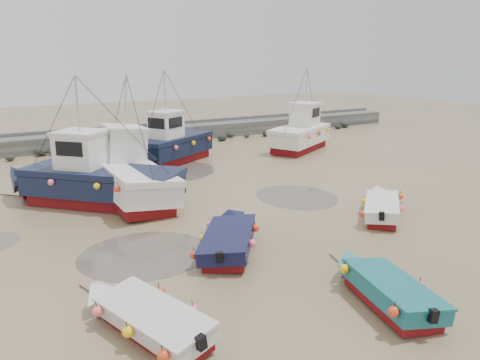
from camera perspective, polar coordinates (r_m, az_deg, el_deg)
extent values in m
plane|color=#967E5B|center=(19.98, 0.07, -5.93)|extent=(120.00, 120.00, 0.00)
cube|color=slate|center=(39.82, -16.16, 4.83)|extent=(60.00, 2.20, 1.20)
cube|color=slate|center=(40.88, -16.66, 6.06)|extent=(60.00, 0.60, 0.25)
ellipsoid|color=black|center=(38.65, -7.66, 4.53)|extent=(0.84, 0.86, 0.51)
ellipsoid|color=black|center=(41.10, -5.02, 5.28)|extent=(0.98, 1.07, 0.72)
ellipsoid|color=black|center=(43.31, 3.24, 5.70)|extent=(0.78, 0.90, 0.59)
ellipsoid|color=black|center=(48.91, 11.84, 6.41)|extent=(0.68, 0.72, 0.52)
ellipsoid|color=black|center=(45.88, 8.43, 6.00)|extent=(0.60, 0.70, 0.31)
ellipsoid|color=black|center=(37.48, -23.06, 3.24)|extent=(0.99, 0.80, 0.58)
ellipsoid|color=black|center=(42.48, 0.84, 5.43)|extent=(0.54, 0.46, 0.30)
ellipsoid|color=black|center=(41.44, -2.29, 5.22)|extent=(0.61, 0.47, 0.46)
ellipsoid|color=black|center=(49.99, 12.65, 6.64)|extent=(0.92, 0.97, 0.58)
ellipsoid|color=black|center=(37.41, -21.84, 3.13)|extent=(0.61, 0.53, 0.32)
ellipsoid|color=black|center=(42.59, -1.13, 5.52)|extent=(0.67, 0.55, 0.43)
ellipsoid|color=black|center=(36.51, -26.24, 2.43)|extent=(0.65, 0.60, 0.37)
ellipsoid|color=black|center=(40.81, -2.19, 5.21)|extent=(0.88, 0.64, 0.62)
ellipsoid|color=black|center=(37.37, -16.56, 3.59)|extent=(0.64, 0.62, 0.48)
ellipsoid|color=black|center=(41.02, -4.87, 5.05)|extent=(0.55, 0.45, 0.29)
cylinder|color=#544C44|center=(17.87, -11.58, -8.83)|extent=(4.87, 4.87, 0.01)
cylinder|color=#544C44|center=(24.62, 6.91, -2.02)|extent=(4.05, 4.05, 0.01)
cylinder|color=#544C44|center=(30.29, -9.40, 1.07)|extent=(6.83, 6.83, 0.01)
cube|color=maroon|center=(12.97, -10.12, -17.69)|extent=(2.00, 3.46, 0.30)
cube|color=silver|center=(12.77, -10.20, -16.27)|extent=(2.26, 3.75, 0.45)
pyramid|color=silver|center=(14.13, -15.55, -11.33)|extent=(1.45, 1.06, 0.90)
cube|color=brown|center=(12.69, -10.24, -15.63)|extent=(1.85, 3.14, 0.10)
cube|color=silver|center=(12.64, -10.26, -15.27)|extent=(2.33, 3.84, 0.07)
cube|color=black|center=(11.46, -4.37, -18.99)|extent=(0.26, 0.24, 0.35)
cylinder|color=black|center=(15.25, -17.11, -13.40)|extent=(0.61, 1.93, 0.04)
sphere|color=#E3411E|center=(11.38, -9.00, -19.85)|extent=(0.30, 0.30, 0.30)
sphere|color=#E3411E|center=(12.65, -5.34, -15.84)|extent=(0.30, 0.30, 0.30)
sphere|color=#E3411E|center=(12.35, -13.21, -17.04)|extent=(0.30, 0.30, 0.30)
sphere|color=#E3411E|center=(13.61, -9.39, -13.65)|extent=(0.30, 0.30, 0.30)
sphere|color=#E3411E|center=(13.40, -16.68, -14.59)|extent=(0.30, 0.30, 0.30)
cube|color=maroon|center=(17.53, -1.23, -8.46)|extent=(3.26, 3.70, 0.30)
cube|color=#101334|center=(17.39, -1.24, -7.32)|extent=(3.62, 4.06, 0.45)
pyramid|color=#101334|center=(19.33, -0.36, -3.60)|extent=(1.77, 1.57, 0.90)
cube|color=brown|center=(17.33, -1.24, -6.82)|extent=(2.99, 3.37, 0.10)
cube|color=#101334|center=(17.29, -1.25, -6.54)|extent=(3.72, 4.17, 0.07)
cube|color=black|center=(15.51, -2.23, -9.46)|extent=(0.28, 0.28, 0.35)
cylinder|color=black|center=(20.51, -0.05, -5.29)|extent=(1.23, 1.63, 0.04)
sphere|color=#E3411E|center=(16.13, -5.39, -8.81)|extent=(0.30, 0.30, 0.30)
sphere|color=#E3411E|center=(16.56, 1.73, -8.10)|extent=(0.30, 0.30, 0.30)
sphere|color=#E3411E|center=(17.49, -4.38, -6.85)|extent=(0.30, 0.30, 0.30)
sphere|color=#E3411E|center=(17.96, 2.14, -6.24)|extent=(0.30, 0.30, 0.30)
sphere|color=#E3411E|center=(18.89, -3.53, -5.18)|extent=(0.30, 0.30, 0.30)
cube|color=maroon|center=(14.68, 17.80, -14.10)|extent=(2.01, 3.30, 0.30)
cube|color=#155F67|center=(14.50, 17.92, -12.80)|extent=(2.28, 3.57, 0.45)
pyramid|color=#155F67|center=(15.84, 14.04, -8.30)|extent=(1.64, 1.06, 0.90)
cube|color=brown|center=(14.43, 17.97, -12.21)|extent=(1.86, 2.99, 0.10)
cube|color=#155F67|center=(14.39, 18.00, -11.89)|extent=(2.36, 3.66, 0.07)
cube|color=black|center=(13.22, 22.23, -15.20)|extent=(0.26, 0.23, 0.35)
cylinder|color=black|center=(16.90, 12.38, -10.19)|extent=(0.53, 1.95, 0.04)
sphere|color=#E3411E|center=(13.06, 17.91, -15.51)|extent=(0.30, 0.30, 0.30)
sphere|color=#E3411E|center=(14.93, 20.82, -11.79)|extent=(0.30, 0.30, 0.30)
sphere|color=#E3411E|center=(15.03, 12.32, -10.93)|extent=(0.30, 0.30, 0.30)
cube|color=maroon|center=(22.10, 16.94, -4.14)|extent=(3.20, 3.09, 0.30)
cube|color=silver|center=(21.98, 17.02, -3.21)|extent=(3.52, 3.41, 0.45)
pyramid|color=silver|center=(23.89, 17.13, -0.68)|extent=(1.46, 1.49, 0.90)
cube|color=brown|center=(21.93, 17.05, -2.80)|extent=(2.92, 2.82, 0.10)
cube|color=silver|center=(21.91, 17.07, -2.58)|extent=(3.61, 3.50, 0.07)
cube|color=black|center=(20.17, 17.02, -4.30)|extent=(0.28, 0.28, 0.35)
cylinder|color=black|center=(25.00, 16.97, -2.25)|extent=(1.49, 1.39, 0.04)
sphere|color=#E3411E|center=(20.62, 14.77, -3.93)|extent=(0.30, 0.30, 0.30)
sphere|color=#E3411E|center=(21.53, 19.18, -3.47)|extent=(0.30, 0.30, 0.30)
sphere|color=#E3411E|center=(22.40, 14.98, -2.45)|extent=(0.30, 0.30, 0.30)
sphere|color=#E3411E|center=(23.32, 19.04, -2.08)|extent=(0.30, 0.30, 0.30)
cube|color=maroon|center=(23.94, -16.23, -2.32)|extent=(6.60, 6.66, 0.55)
cube|color=#121A35|center=(23.74, -16.36, -0.59)|extent=(7.25, 7.32, 0.95)
pyramid|color=#121A35|center=(26.10, -24.66, 1.59)|extent=(2.92, 2.90, 1.40)
cube|color=brown|center=(23.61, -16.45, 0.62)|extent=(7.05, 7.12, 0.08)
cube|color=#121A35|center=(23.58, -16.47, 0.95)|extent=(7.41, 7.48, 0.30)
cube|color=white|center=(23.94, -18.76, 3.35)|extent=(2.74, 2.75, 1.70)
cube|color=white|center=(23.79, -18.94, 5.49)|extent=(2.96, 2.97, 0.12)
cube|color=black|center=(24.48, -20.80, 4.01)|extent=(1.18, 1.16, 0.68)
cylinder|color=#B7B7B2|center=(23.63, -19.22, 8.75)|extent=(0.10, 0.10, 2.60)
cylinder|color=black|center=(27.25, -26.17, -1.75)|extent=(2.14, 2.18, 0.05)
sphere|color=#FF6778|center=(20.97, -11.43, -1.27)|extent=(0.30, 0.30, 0.30)
sphere|color=#FF6778|center=(24.02, -10.91, 0.80)|extent=(0.30, 0.30, 0.30)
sphere|color=#FF6778|center=(22.14, -17.05, -0.78)|extent=(0.30, 0.30, 0.30)
sphere|color=#FF6778|center=(25.17, -15.87, 1.14)|extent=(0.30, 0.30, 0.30)
sphere|color=#FF6778|center=(23.51, -22.05, -0.34)|extent=(0.30, 0.30, 0.30)
sphere|color=#FF6778|center=(26.49, -20.37, 1.43)|extent=(0.30, 0.30, 0.30)
cube|color=maroon|center=(24.49, -13.50, -1.76)|extent=(2.37, 7.37, 0.55)
cube|color=white|center=(24.29, -13.61, -0.06)|extent=(2.78, 7.91, 0.95)
pyramid|color=white|center=(28.39, -16.26, 3.32)|extent=(2.71, 1.45, 1.40)
cube|color=brown|center=(24.17, -13.68, 1.12)|extent=(2.67, 7.73, 0.08)
cube|color=white|center=(24.14, -13.70, 1.45)|extent=(2.83, 8.09, 0.30)
cube|color=white|center=(24.96, -14.53, 4.10)|extent=(1.91, 2.02, 1.70)
cube|color=white|center=(24.82, -14.67, 6.16)|extent=(2.06, 2.18, 0.12)
cube|color=black|center=(25.89, -15.17, 5.00)|extent=(1.61, 0.07, 0.68)
cylinder|color=#B7B7B2|center=(24.66, -14.87, 9.29)|extent=(0.10, 0.10, 2.60)
cylinder|color=black|center=(29.88, -16.57, 0.52)|extent=(0.08, 3.00, 0.05)
sphere|color=#FF6778|center=(20.91, -15.09, -1.53)|extent=(0.30, 0.30, 0.30)
sphere|color=#FF6778|center=(22.91, -8.81, 0.22)|extent=(0.30, 0.30, 0.30)
sphere|color=#FF6778|center=(23.27, -16.69, -0.01)|extent=(0.30, 0.30, 0.30)
sphere|color=#FF6778|center=(25.21, -10.86, 1.46)|extent=(0.30, 0.30, 0.30)
sphere|color=#FF6778|center=(25.66, -17.99, 1.23)|extent=(0.30, 0.30, 0.30)
sphere|color=#FF6778|center=(27.54, -12.57, 2.49)|extent=(0.30, 0.30, 0.30)
cube|color=maroon|center=(32.63, -7.93, 2.60)|extent=(5.87, 4.51, 0.55)
cube|color=black|center=(32.49, -7.97, 3.90)|extent=(6.40, 5.01, 0.95)
pyramid|color=black|center=(29.62, -12.24, 4.04)|extent=(2.35, 2.63, 1.40)
cube|color=brown|center=(32.39, -8.00, 4.79)|extent=(6.23, 4.86, 0.08)
cube|color=black|center=(32.37, -8.01, 5.03)|extent=(6.54, 5.12, 0.30)
cube|color=white|center=(31.57, -9.00, 6.54)|extent=(2.51, 2.35, 1.70)
cube|color=white|center=(31.46, -9.06, 8.18)|extent=(2.71, 2.54, 0.12)
cube|color=black|center=(30.75, -10.19, 6.75)|extent=(0.71, 1.16, 0.68)
cylinder|color=#B7B7B2|center=(31.34, -9.16, 10.65)|extent=(0.10, 0.10, 2.60)
cylinder|color=black|center=(29.21, -13.44, 0.41)|extent=(2.61, 1.56, 0.05)
sphere|color=#FF6778|center=(33.68, -3.81, 5.00)|extent=(0.30, 0.30, 0.30)
sphere|color=#FF6778|center=(34.30, -8.16, 5.06)|extent=(0.30, 0.30, 0.30)
sphere|color=#FF6778|center=(32.09, -5.71, 4.48)|extent=(0.30, 0.30, 0.30)
sphere|color=#FF6778|center=(32.80, -10.22, 4.54)|extent=(0.30, 0.30, 0.30)
sphere|color=#FF6778|center=(30.55, -7.81, 3.89)|extent=(0.30, 0.30, 0.30)
sphere|color=#FF6778|center=(31.35, -12.48, 3.96)|extent=(0.30, 0.30, 0.30)
cube|color=maroon|center=(36.90, 7.22, 4.03)|extent=(6.05, 4.68, 0.55)
cube|color=white|center=(36.77, 7.26, 5.18)|extent=(6.60, 5.22, 0.95)
pyramid|color=white|center=(39.97, 9.40, 6.88)|extent=(2.49, 2.94, 1.40)
cube|color=brown|center=(36.69, 7.28, 5.97)|extent=(6.43, 5.06, 0.08)
cube|color=white|center=(36.67, 7.29, 6.19)|extent=(6.75, 5.33, 0.30)
cube|color=white|center=(37.30, 7.86, 7.82)|extent=(2.62, 2.54, 1.70)
cube|color=white|center=(37.21, 7.91, 9.21)|extent=(2.83, 2.75, 0.12)
cube|color=black|center=(38.21, 8.49, 8.34)|extent=(0.78, 1.36, 0.68)
cylinder|color=#B7B7B2|center=(37.10, 7.99, 11.30)|extent=(0.10, 0.10, 2.60)
cylinder|color=black|center=(41.21, 9.85, 4.70)|extent=(2.65, 1.50, 0.05)
sphere|color=#FF6778|center=(35.14, 3.56, 5.41)|extent=(0.30, 0.30, 0.30)
sphere|color=#FF6778|center=(34.85, 8.43, 5.20)|extent=(0.30, 0.30, 0.30)
sphere|color=#FF6778|center=(36.86, 4.96, 5.82)|extent=(0.30, 0.30, 0.30)
sphere|color=#FF6778|center=(36.63, 9.61, 5.62)|extent=(0.30, 0.30, 0.30)
sphere|color=#FF6778|center=(38.60, 6.24, 6.20)|extent=(0.30, 0.30, 0.30)
sphere|color=#FF6778|center=(38.44, 10.68, 5.99)|extent=(0.30, 0.30, 0.30)
imported|color=#171F34|center=(25.48, -22.81, -2.52)|extent=(0.81, 0.70, 1.88)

